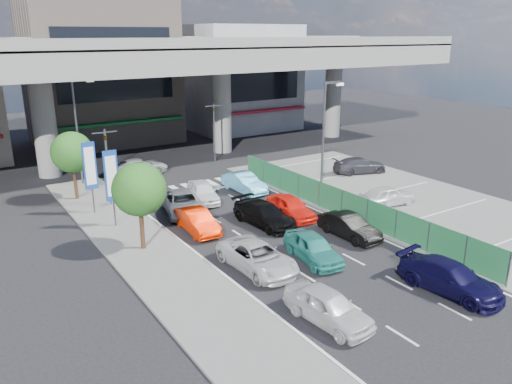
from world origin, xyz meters
TOP-DOWN VIEW (x-y plane):
  - ground at (0.00, 0.00)m, footprint 120.00×120.00m
  - parking_lot at (11.00, 2.00)m, footprint 12.00×28.00m
  - sidewalk_left at (-7.00, 4.00)m, footprint 4.00×30.00m
  - fence_run at (5.30, 1.00)m, footprint 0.16×22.00m
  - expressway at (0.00, 22.00)m, footprint 64.00×14.00m
  - building_center at (0.00, 32.97)m, footprint 14.00×10.90m
  - building_east at (16.00, 31.97)m, footprint 12.00×10.90m
  - traffic_light_left at (-6.20, 12.00)m, footprint 1.60×1.24m
  - traffic_light_right at (5.50, 19.00)m, footprint 1.60×1.24m
  - street_lamp_right at (7.17, 6.00)m, footprint 1.65×0.22m
  - street_lamp_left at (-6.33, 18.00)m, footprint 1.65×0.22m
  - signboard_near at (-7.20, 7.99)m, footprint 0.80×0.14m
  - signboard_far at (-7.60, 10.99)m, footprint 0.80×0.14m
  - tree_near at (-7.00, 4.00)m, footprint 2.80×2.80m
  - tree_far at (-7.80, 14.50)m, footprint 2.80×2.80m
  - van_white_back_left at (-3.35, -6.68)m, footprint 2.01×4.19m
  - minivan_navy_back at (2.83, -7.78)m, footprint 2.46×4.94m
  - sedan_white_mid_left at (-3.15, -1.24)m, footprint 2.43×4.88m
  - taxi_teal_mid at (-0.20, -1.90)m, footprint 2.20×4.24m
  - hatch_black_mid_right at (3.41, -0.70)m, footprint 1.47×4.01m
  - taxi_orange_left at (-3.41, 4.77)m, footprint 1.54×4.01m
  - sedan_black_mid at (0.47, 3.53)m, footprint 2.30×4.82m
  - taxi_orange_right at (2.57, 3.70)m, footprint 1.90×4.15m
  - wagon_silver_front_left at (-2.76, 8.08)m, footprint 3.28×5.33m
  - sedan_white_front_mid at (-0.58, 9.51)m, footprint 2.47×4.31m
  - kei_truck_front_right at (2.93, 9.81)m, footprint 1.61×4.24m
  - crossing_wagon_silver at (-1.75, 18.58)m, footprint 4.75×2.50m
  - parked_sedan_white at (9.27, 1.90)m, footprint 4.10×2.13m
  - parked_sedan_dgrey at (13.53, 8.84)m, footprint 4.74×3.02m
  - traffic_cone at (6.96, 3.83)m, footprint 0.52×0.52m

SIDE VIEW (x-z plane):
  - ground at x=0.00m, z-range 0.00..0.00m
  - parking_lot at x=11.00m, z-range 0.00..0.06m
  - sidewalk_left at x=-7.00m, z-range 0.00..0.12m
  - traffic_cone at x=6.96m, z-range 0.06..0.82m
  - crossing_wagon_silver at x=-1.75m, z-range 0.00..1.28m
  - taxi_orange_left at x=-3.41m, z-range 0.00..1.30m
  - hatch_black_mid_right at x=3.41m, z-range 0.00..1.31m
  - sedan_white_mid_left at x=-3.15m, z-range 0.00..1.33m
  - sedan_black_mid at x=0.47m, z-range 0.00..1.35m
  - van_white_back_left at x=-3.35m, z-range 0.00..1.38m
  - minivan_navy_back at x=2.83m, z-range 0.00..1.38m
  - taxi_teal_mid at x=-0.20m, z-range 0.00..1.38m
  - taxi_orange_right at x=2.57m, z-range 0.00..1.38m
  - wagon_silver_front_left at x=-2.76m, z-range 0.00..1.38m
  - sedan_white_front_mid at x=-0.58m, z-range 0.00..1.38m
  - kei_truck_front_right at x=2.93m, z-range 0.00..1.38m
  - parked_sedan_dgrey at x=13.53m, z-range 0.06..1.34m
  - parked_sedan_white at x=9.27m, z-range 0.06..1.39m
  - fence_run at x=5.30m, z-range 0.00..1.80m
  - signboard_near at x=-7.20m, z-range 0.71..5.41m
  - signboard_far at x=-7.60m, z-range 0.71..5.41m
  - tree_near at x=-7.00m, z-range 0.99..5.79m
  - tree_far at x=-7.80m, z-range 0.99..5.79m
  - traffic_light_left at x=-6.20m, z-range 1.34..6.54m
  - traffic_light_right at x=5.50m, z-range 1.34..6.54m
  - street_lamp_right at x=7.17m, z-range 0.77..8.77m
  - street_lamp_left at x=-6.33m, z-range 0.77..8.77m
  - building_east at x=16.00m, z-range -0.01..11.99m
  - building_center at x=0.00m, z-range -0.01..14.99m
  - expressway at x=0.00m, z-range 3.39..14.14m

